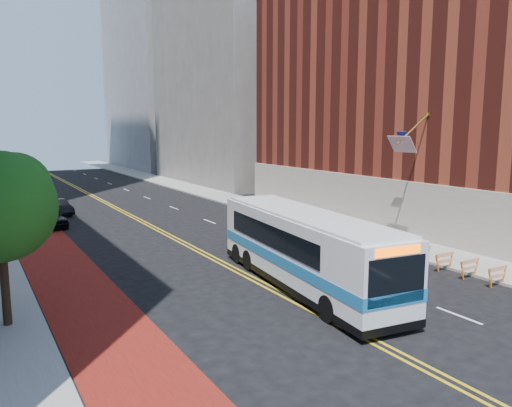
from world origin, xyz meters
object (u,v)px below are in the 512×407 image
Objects in this scene: car_a at (49,217)px; car_b at (58,207)px; street_tree at (0,202)px; car_c at (3,202)px; transit_bus at (303,248)px.

car_a reaches higher than car_b.
street_tree is at bearing -113.38° from car_b.
car_b is (1.55, 5.38, -0.09)m from car_a.
car_a reaches higher than car_c.
car_a is 0.92× the size of car_c.
transit_bus is 3.03× the size of car_a.
car_c reaches higher than car_b.
street_tree is 0.49× the size of transit_bus.
car_a is 11.50m from car_c.
transit_bus is 34.80m from car_c.
street_tree is 1.64× the size of car_b.
car_c is at bearing 114.50° from transit_bus.
street_tree is 26.56m from car_b.
street_tree reaches higher than car_c.
street_tree reaches higher than car_a.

